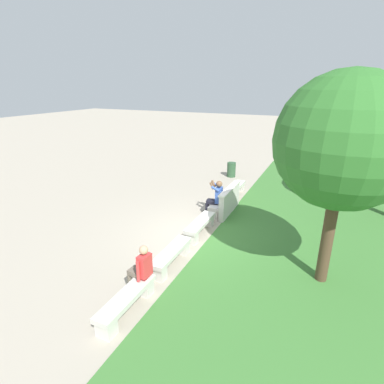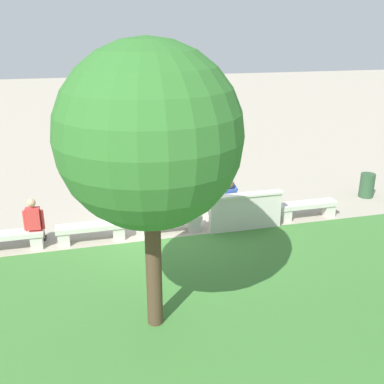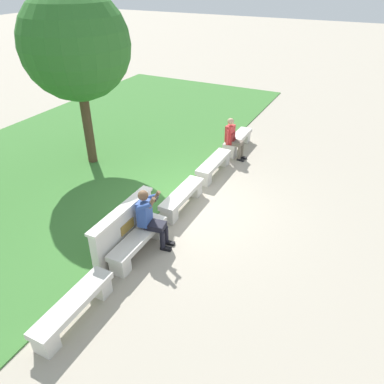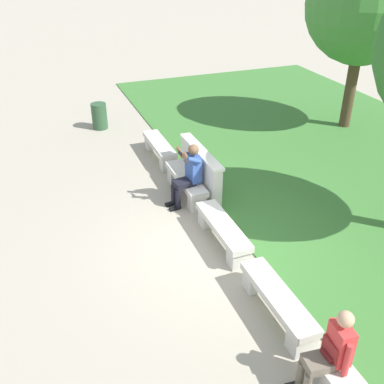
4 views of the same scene
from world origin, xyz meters
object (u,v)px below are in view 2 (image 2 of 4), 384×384
(bench_mid, at_px, (169,222))
(tree_behind_wall, at_px, (149,137))
(bench_near, at_px, (241,215))
(bench_far, at_px, (91,230))
(bench_main, at_px, (307,208))
(bench_end, at_px, (7,239))
(person_distant, at_px, (35,220))
(backpack, at_px, (35,223))
(person_photographer, at_px, (227,199))
(trash_bin, at_px, (367,185))

(bench_mid, bearing_deg, tree_behind_wall, 74.59)
(bench_near, distance_m, bench_far, 3.90)
(bench_main, relative_size, bench_mid, 1.00)
(bench_end, xyz_separation_m, person_distant, (-0.67, -0.07, 0.38))
(person_distant, distance_m, tree_behind_wall, 5.12)
(backpack, bearing_deg, bench_main, 179.99)
(bench_main, xyz_separation_m, bench_near, (1.95, 0.00, 0.00))
(bench_mid, height_order, backpack, backpack)
(bench_main, distance_m, backpack, 7.13)
(bench_main, distance_m, bench_end, 7.79)
(bench_near, bearing_deg, bench_end, 0.00)
(bench_mid, bearing_deg, bench_near, 180.00)
(bench_far, distance_m, bench_end, 1.95)
(bench_far, bearing_deg, tree_behind_wall, 104.50)
(bench_main, bearing_deg, person_distant, -0.53)
(bench_main, bearing_deg, bench_far, 0.00)
(person_photographer, height_order, trash_bin, person_photographer)
(bench_near, distance_m, person_photographer, 0.58)
(bench_end, distance_m, person_photographer, 5.50)
(bench_near, relative_size, bench_far, 1.00)
(bench_mid, relative_size, backpack, 3.93)
(bench_end, height_order, person_distant, person_distant)
(backpack, bearing_deg, bench_mid, 179.98)
(bench_far, bearing_deg, backpack, -0.04)
(bench_mid, xyz_separation_m, bench_far, (1.95, 0.00, 0.00))
(bench_main, height_order, bench_mid, same)
(person_distant, relative_size, tree_behind_wall, 0.26)
(bench_far, xyz_separation_m, tree_behind_wall, (-0.94, 3.65, 3.11))
(bench_end, xyz_separation_m, trash_bin, (-10.38, -1.02, 0.08))
(person_distant, distance_m, trash_bin, 9.76)
(bench_end, relative_size, trash_bin, 2.24)
(bench_main, height_order, tree_behind_wall, tree_behind_wall)
(person_photographer, relative_size, tree_behind_wall, 0.27)
(bench_main, xyz_separation_m, bench_end, (7.79, 0.00, 0.00))
(person_photographer, bearing_deg, backpack, 0.90)
(person_distant, bearing_deg, bench_near, 179.27)
(bench_mid, bearing_deg, bench_end, 0.00)
(bench_near, height_order, person_photographer, person_photographer)
(person_distant, xyz_separation_m, trash_bin, (-9.71, -0.96, -0.30))
(bench_mid, height_order, tree_behind_wall, tree_behind_wall)
(person_distant, height_order, tree_behind_wall, tree_behind_wall)
(backpack, xyz_separation_m, tree_behind_wall, (-2.22, 3.65, 2.77))
(person_photographer, xyz_separation_m, person_distant, (4.81, 0.01, -0.06))
(bench_main, xyz_separation_m, trash_bin, (-2.58, -1.02, 0.08))
(bench_mid, distance_m, tree_behind_wall, 4.89)
(bench_main, relative_size, trash_bin, 2.24)
(person_distant, bearing_deg, bench_end, 5.67)
(trash_bin, bearing_deg, bench_main, 21.59)
(bench_far, relative_size, tree_behind_wall, 0.35)
(bench_far, relative_size, person_distant, 1.33)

